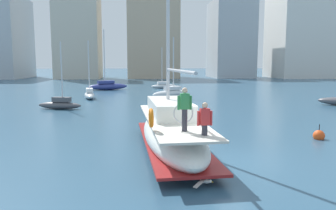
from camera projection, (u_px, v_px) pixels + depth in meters
ground_plane at (222, 161)px, 13.25m from camera, size 400.00×400.00×0.00m
main_sailboat at (172, 130)px, 14.79m from camera, size 2.97×9.72×13.53m
moored_sloop_near at (90, 94)px, 36.04m from camera, size 1.83×4.60×6.21m
moored_sloop_far at (164, 85)px, 50.09m from camera, size 4.00×1.73×6.14m
moored_catamaran at (108, 86)px, 47.16m from camera, size 5.84×3.28×8.48m
moored_cutter_left at (171, 92)px, 37.35m from camera, size 4.85×3.79×6.72m
moored_ketch_distant at (60, 104)px, 27.92m from camera, size 3.91×1.77×5.63m
seagull at (205, 181)px, 10.41m from camera, size 0.91×0.98×0.18m
mooring_buoy at (319, 136)px, 17.01m from camera, size 0.59×0.59×0.89m
waterfront_buildings at (159, 35)px, 82.86m from camera, size 88.12×19.61×23.04m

